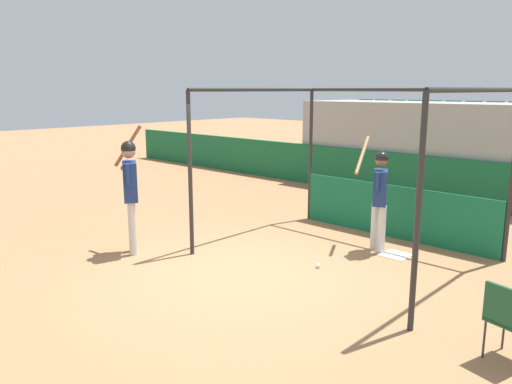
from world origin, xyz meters
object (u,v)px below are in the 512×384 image
Objects in this scene: baseball at (318,266)px; player_batter at (379,192)px; player_waiting at (130,185)px; folding_chair at (508,316)px.

player_batter is at bearing 80.64° from baseball.
player_batter is at bearing -103.91° from player_waiting.
player_waiting reaches higher than folding_chair.
folding_chair is at bearing -142.49° from player_waiting.
folding_chair is 3.19m from baseball.
player_batter reaches higher than baseball.
player_batter is 1.72m from baseball.
player_batter is 25.95× the size of baseball.
baseball is at bearing 177.45° from folding_chair.
player_waiting reaches higher than player_batter.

